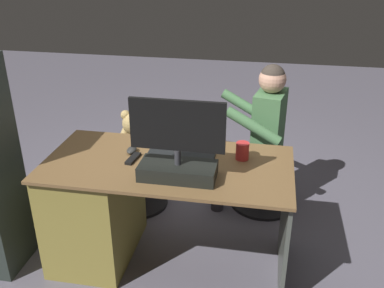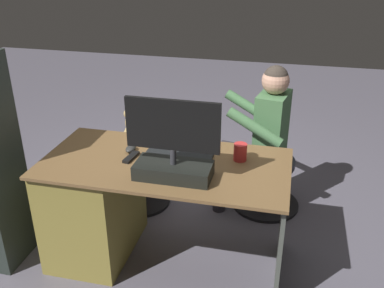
% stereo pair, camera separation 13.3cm
% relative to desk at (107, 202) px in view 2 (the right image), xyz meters
% --- Properties ---
extents(ground_plane, '(10.00, 10.00, 0.00)m').
position_rel_desk_xyz_m(ground_plane, '(-0.41, -0.35, -0.39)').
color(ground_plane, slate).
extents(desk, '(1.51, 0.74, 0.74)m').
position_rel_desk_xyz_m(desk, '(0.00, 0.00, 0.00)').
color(desk, brown).
rests_on(desk, ground_plane).
extents(monitor, '(0.53, 0.20, 0.46)m').
position_rel_desk_xyz_m(monitor, '(-0.51, 0.16, 0.49)').
color(monitor, black).
rests_on(monitor, desk).
extents(keyboard, '(0.42, 0.14, 0.02)m').
position_rel_desk_xyz_m(keyboard, '(-0.47, -0.08, 0.36)').
color(keyboard, black).
rests_on(keyboard, desk).
extents(computer_mouse, '(0.06, 0.10, 0.04)m').
position_rel_desk_xyz_m(computer_mouse, '(-0.15, -0.09, 0.37)').
color(computer_mouse, '#2F2F2E').
rests_on(computer_mouse, desk).
extents(cup, '(0.08, 0.08, 0.11)m').
position_rel_desk_xyz_m(cup, '(-0.85, -0.13, 0.40)').
color(cup, red).
rests_on(cup, desk).
extents(tv_remote, '(0.06, 0.15, 0.02)m').
position_rel_desk_xyz_m(tv_remote, '(-0.19, 0.00, 0.36)').
color(tv_remote, black).
rests_on(tv_remote, desk).
extents(office_chair_teddy, '(0.48, 0.48, 0.42)m').
position_rel_desk_xyz_m(office_chair_teddy, '(0.00, -0.62, -0.14)').
color(office_chair_teddy, black).
rests_on(office_chair_teddy, ground_plane).
extents(teddy_bear, '(0.27, 0.27, 0.39)m').
position_rel_desk_xyz_m(teddy_bear, '(0.00, -0.63, 0.21)').
color(teddy_bear, tan).
rests_on(teddy_bear, office_chair_teddy).
extents(visitor_chair, '(0.53, 0.53, 0.42)m').
position_rel_desk_xyz_m(visitor_chair, '(-1.00, -0.81, -0.16)').
color(visitor_chair, black).
rests_on(visitor_chair, ground_plane).
extents(person, '(0.57, 0.54, 1.16)m').
position_rel_desk_xyz_m(person, '(-0.92, -0.80, 0.29)').
color(person, '#4A784A').
rests_on(person, ground_plane).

